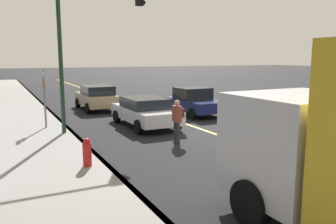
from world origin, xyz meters
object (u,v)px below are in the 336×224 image
Objects in this scene: car_white at (145,111)px; car_navy at (194,101)px; traffic_light_mast at (92,26)px; fire_hydrant at (87,155)px; car_maroon at (305,119)px; pedestrian_with_backpack at (177,118)px; street_sign_post at (44,95)px; car_tan at (97,97)px.

car_navy is at bearing -64.07° from car_white.
fire_hydrant is (-4.68, 1.48, -3.92)m from traffic_light_mast.
traffic_light_mast is at bearing 55.90° from car_maroon.
car_navy is 6.96m from car_maroon.
street_sign_post reaches higher than pedestrian_with_backpack.
traffic_light_mast reaches higher than street_sign_post.
car_maroon is 1.14× the size of car_tan.
traffic_light_mast reaches higher than car_maroon.
traffic_light_mast reaches higher than car_navy.
car_tan is at bearing -15.71° from traffic_light_mast.
car_navy is at bearing -133.59° from car_tan.
fire_hydrant is at bearing 142.52° from car_white.
pedestrian_with_backpack is at bearing 69.28° from car_maroon.
car_navy is at bearing -84.38° from street_sign_post.
car_maroon is at bearing -110.72° from pedestrian_with_backpack.
car_maroon reaches higher than car_navy.
pedestrian_with_backpack is 5.09m from traffic_light_mast.
car_maroon is at bearing -90.10° from fire_hydrant.
car_tan is at bearing 6.14° from car_white.
car_maroon reaches higher than fire_hydrant.
car_white is at bearing -80.22° from traffic_light_mast.
pedestrian_with_backpack reaches higher than car_tan.
car_white is (5.11, 4.50, -0.08)m from car_maroon.
traffic_light_mast is 6.28m from fire_hydrant.
pedestrian_with_backpack is at bearing -142.04° from traffic_light_mast.
car_navy reaches higher than car_white.
street_sign_post is (-4.92, 3.57, 0.79)m from car_tan.
pedestrian_with_backpack is at bearing -176.90° from car_tan.
street_sign_post is at bearing 95.62° from car_navy.
car_white is at bearing -37.48° from fire_hydrant.
pedestrian_with_backpack is 1.69× the size of fire_hydrant.
pedestrian_with_backpack reaches higher than car_white.
traffic_light_mast reaches higher than car_tan.
car_navy is 10.28m from fire_hydrant.
car_tan is 11.51m from fire_hydrant.
street_sign_post reaches higher than car_white.
pedestrian_with_backpack is at bearing 143.32° from car_navy.
car_navy is at bearing -36.68° from pedestrian_with_backpack.
car_tan reaches higher than car_white.
car_white is 4.42m from traffic_light_mast.
car_tan is (5.94, 0.64, 0.06)m from car_white.
fire_hydrant is at bearing 89.90° from car_maroon.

